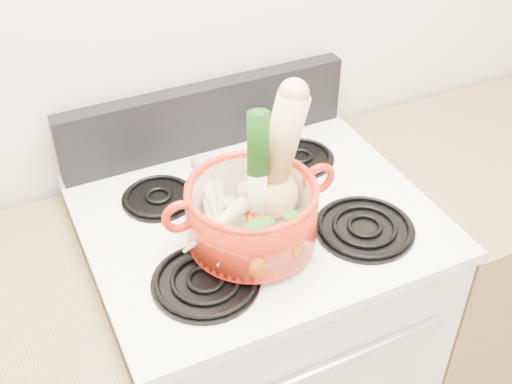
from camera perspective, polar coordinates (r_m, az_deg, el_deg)
name	(u,v)px	position (r m, az deg, el deg)	size (l,w,h in m)	color
wall_back	(193,12)	(1.58, -5.60, 15.62)	(3.50, 0.02, 2.60)	white
stove_body	(257,347)	(1.83, 0.05, -13.60)	(0.76, 0.65, 0.92)	silver
cooktop	(257,217)	(1.49, 0.06, -2.22)	(0.78, 0.67, 0.03)	white
control_backsplash	(206,117)	(1.65, -4.43, 6.68)	(0.76, 0.05, 0.18)	black
oven_handle	(326,368)	(1.40, 6.26, -15.30)	(0.02, 0.02, 0.60)	silver
burner_front_left	(206,280)	(1.31, -4.48, -7.82)	(0.22, 0.22, 0.02)	black
burner_front_right	(365,227)	(1.45, 9.64, -3.09)	(0.22, 0.22, 0.02)	black
burner_back_left	(158,197)	(1.53, -8.66, -0.41)	(0.17, 0.17, 0.02)	black
burner_back_right	(300,157)	(1.64, 3.96, 3.12)	(0.17, 0.17, 0.02)	black
dutch_oven	(252,214)	(1.34, -0.37, -1.96)	(0.27, 0.27, 0.14)	red
pot_handle_left	(180,216)	(1.27, -6.79, -2.17)	(0.08, 0.08, 0.02)	red
pot_handle_right	(319,179)	(1.37, 5.60, 1.20)	(0.08, 0.08, 0.02)	red
squash	(277,157)	(1.32, 1.84, 3.09)	(0.12, 0.12, 0.29)	tan
leek	(257,168)	(1.29, 0.11, 2.18)	(0.04, 0.04, 0.29)	silver
ginger	(252,190)	(1.44, -0.36, 0.15)	(0.07, 0.05, 0.04)	#DABD86
parsnip_0	(217,218)	(1.35, -3.49, -2.33)	(0.05, 0.05, 0.25)	beige
parsnip_1	(214,224)	(1.34, -3.73, -2.89)	(0.04, 0.04, 0.20)	beige
parsnip_2	(226,203)	(1.38, -2.69, -0.94)	(0.04, 0.04, 0.17)	beige
parsnip_3	(215,225)	(1.32, -3.62, -2.94)	(0.04, 0.04, 0.18)	beige
parsnip_4	(211,197)	(1.37, -4.02, -0.42)	(0.05, 0.05, 0.23)	beige
carrot_0	(253,228)	(1.34, -0.26, -3.21)	(0.03, 0.03, 0.17)	#D3450A
carrot_1	(257,242)	(1.29, 0.07, -4.48)	(0.04, 0.04, 0.17)	#BD4209
carrot_2	(274,232)	(1.32, 1.58, -3.54)	(0.03, 0.03, 0.15)	#CE4B0A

